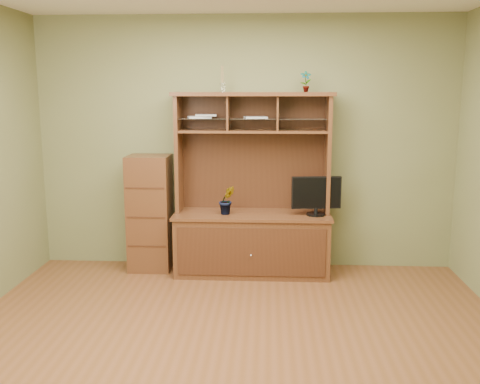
{
  "coord_description": "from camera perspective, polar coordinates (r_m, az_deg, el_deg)",
  "views": [
    {
      "loc": [
        0.25,
        -3.76,
        1.92
      ],
      "look_at": [
        -0.01,
        1.2,
        0.97
      ],
      "focal_mm": 40.0,
      "sensor_mm": 36.0,
      "label": 1
    }
  ],
  "objects": [
    {
      "name": "media_hutch",
      "position": [
        5.66,
        1.3,
        -3.47
      ],
      "size": [
        1.66,
        0.61,
        1.9
      ],
      "color": "#482714",
      "rests_on": "room"
    },
    {
      "name": "top_plant",
      "position": [
        5.58,
        7.02,
        11.63
      ],
      "size": [
        0.12,
        0.08,
        0.21
      ],
      "primitive_type": "imported",
      "rotation": [
        0.0,
        0.0,
        0.06
      ],
      "color": "#366E26",
      "rests_on": "media_hutch"
    },
    {
      "name": "monitor",
      "position": [
        5.53,
        8.14,
        -0.32
      ],
      "size": [
        0.51,
        0.2,
        0.4
      ],
      "rotation": [
        0.0,
        0.0,
        0.11
      ],
      "color": "black",
      "rests_on": "media_hutch"
    },
    {
      "name": "reed_diffuser",
      "position": [
        5.58,
        -1.89,
        11.67
      ],
      "size": [
        0.05,
        0.05,
        0.26
      ],
      "color": "silver",
      "rests_on": "media_hutch"
    },
    {
      "name": "magazines",
      "position": [
        5.59,
        -2.2,
        8.04
      ],
      "size": [
        0.85,
        0.23,
        0.04
      ],
      "color": "silver",
      "rests_on": "media_hutch"
    },
    {
      "name": "orchid_plant",
      "position": [
        5.53,
        -1.41,
        -0.86
      ],
      "size": [
        0.2,
        0.18,
        0.3
      ],
      "primitive_type": "imported",
      "rotation": [
        0.0,
        0.0,
        0.34
      ],
      "color": "#325C1F",
      "rests_on": "media_hutch"
    },
    {
      "name": "side_cabinet",
      "position": [
        5.83,
        -9.56,
        -2.22
      ],
      "size": [
        0.44,
        0.41,
        1.24
      ],
      "color": "#482714",
      "rests_on": "room"
    },
    {
      "name": "room",
      "position": [
        3.81,
        -0.76,
        2.23
      ],
      "size": [
        4.54,
        4.04,
        2.74
      ],
      "color": "brown",
      "rests_on": "ground"
    }
  ]
}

